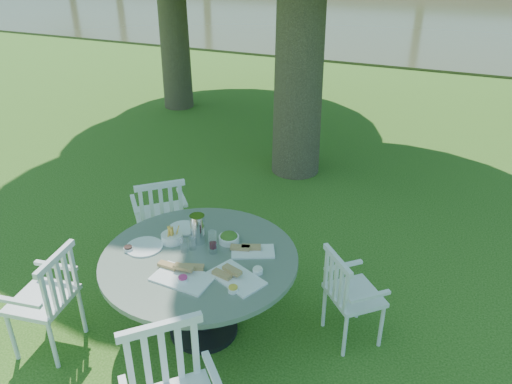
% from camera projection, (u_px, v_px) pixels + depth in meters
% --- Properties ---
extents(ground, '(140.00, 140.00, 0.00)m').
position_uv_depth(ground, '(248.00, 280.00, 4.74)').
color(ground, '#1D430E').
rests_on(ground, ground).
extents(table, '(1.51, 1.51, 0.74)m').
position_uv_depth(table, '(200.00, 270.00, 3.86)').
color(table, black).
rests_on(table, ground).
extents(chair_ne, '(0.56, 0.56, 0.81)m').
position_uv_depth(chair_ne, '(346.00, 291.00, 3.85)').
color(chair_ne, white).
rests_on(chair_ne, ground).
extents(chair_nw, '(0.63, 0.63, 0.91)m').
position_uv_depth(chair_nw, '(161.00, 214.00, 4.79)').
color(chair_nw, white).
rests_on(chair_nw, ground).
extents(chair_sw, '(0.48, 0.51, 0.89)m').
position_uv_depth(chair_sw, '(51.00, 295.00, 3.74)').
color(chair_sw, white).
rests_on(chair_sw, ground).
extents(tableware, '(1.21, 0.85, 0.24)m').
position_uv_depth(tableware, '(198.00, 247.00, 3.83)').
color(tableware, white).
rests_on(tableware, table).
extents(river, '(100.00, 28.00, 0.12)m').
position_uv_depth(river, '(444.00, 2.00, 23.52)').
color(river, '#383A22').
rests_on(river, ground).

